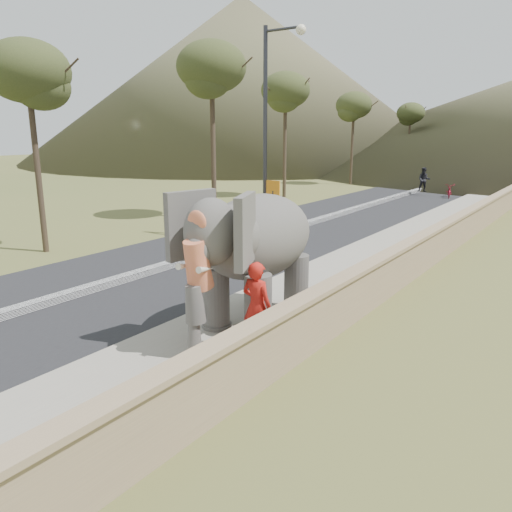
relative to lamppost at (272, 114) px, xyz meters
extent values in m
plane|color=olive|center=(4.69, -12.25, -4.87)|extent=(160.00, 160.00, 0.00)
cube|color=black|center=(-0.31, -2.25, -4.86)|extent=(7.00, 120.00, 0.03)
cube|color=black|center=(-0.31, -2.25, -4.76)|extent=(0.35, 120.00, 0.22)
cube|color=#9E9687|center=(4.69, -2.25, -4.80)|extent=(3.00, 120.00, 0.15)
cube|color=tan|center=(6.34, -2.25, -4.32)|extent=(0.30, 120.00, 1.10)
cylinder|color=#2C2B30|center=(-0.31, 0.00, -0.87)|extent=(0.16, 0.16, 8.00)
cylinder|color=#2C2B30|center=(0.49, 0.00, 2.93)|extent=(1.60, 0.10, 0.10)
sphere|color=#FFF2CC|center=(1.19, 0.00, 2.83)|extent=(0.36, 0.36, 0.36)
cylinder|color=#2D2D33|center=(0.19, -0.17, -3.87)|extent=(0.08, 0.08, 2.00)
cube|color=orange|center=(0.19, -0.17, -2.77)|extent=(0.60, 0.05, 0.60)
cone|color=brown|center=(-33.31, 42.75, 6.13)|extent=(60.00, 60.00, 22.00)
imported|color=#B61B13|center=(5.64, -9.00, -3.84)|extent=(0.64, 0.42, 1.76)
imported|color=maroon|center=(2.36, 17.42, -4.42)|extent=(1.04, 1.82, 0.90)
imported|color=black|center=(0.65, 17.42, -3.81)|extent=(0.93, 0.81, 1.63)
camera|label=1|loc=(10.80, -16.32, -0.58)|focal=35.00mm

